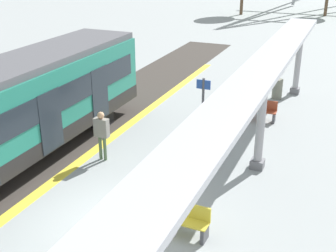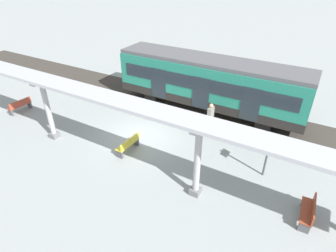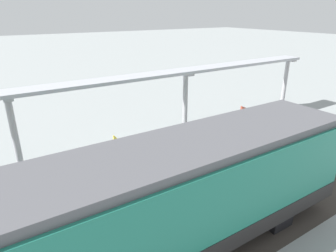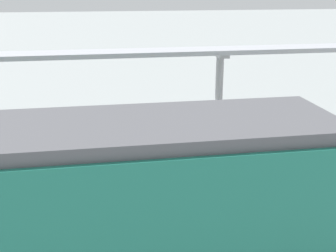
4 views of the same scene
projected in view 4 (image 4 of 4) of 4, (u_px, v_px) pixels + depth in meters
ground_plane at (110, 183)px, 13.11m from camera, size 176.00×176.00×0.00m
tactile_edge_strip at (116, 237)px, 10.31m from camera, size 0.39×33.87×0.01m
train_near_carriage at (6, 215)px, 7.73m from camera, size 2.65×12.19×3.48m
canopy_pillar_second at (219, 99)px, 15.81m from camera, size 1.10×0.44×3.46m
canopy_beam at (100, 54)px, 14.55m from camera, size 1.20×27.13×0.16m
bench_mid_platform at (98, 150)px, 14.52m from camera, size 1.51×0.49×0.86m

